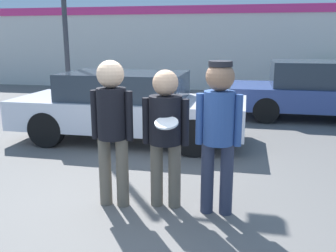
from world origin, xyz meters
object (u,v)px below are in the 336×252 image
object	(u,v)px
person_middle_with_frisbee	(166,127)
person_left	(112,121)
parked_car_far	(322,90)
person_right	(219,124)
parked_car_near	(129,106)

from	to	relation	value
person_middle_with_frisbee	person_left	bearing A→B (deg)	-170.81
parked_car_far	person_right	bearing A→B (deg)	-110.16
person_middle_with_frisbee	parked_car_near	bearing A→B (deg)	115.75
person_middle_with_frisbee	parked_car_far	distance (m)	6.41
person_middle_with_frisbee	parked_car_near	size ratio (longest dim) A/B	0.37
person_left	parked_car_far	bearing A→B (deg)	60.07
person_left	person_right	bearing A→B (deg)	1.77
person_middle_with_frisbee	parked_car_near	distance (m)	3.12
parked_car_far	parked_car_near	bearing A→B (deg)	-144.05
person_left	person_right	world-z (taller)	person_right
person_middle_with_frisbee	parked_car_near	xyz separation A→B (m)	(-1.35, 2.79, -0.30)
person_left	parked_car_far	xyz separation A→B (m)	(3.38, 5.88, -0.34)
parked_car_near	parked_car_far	world-z (taller)	parked_car_far
person_left	parked_car_near	size ratio (longest dim) A/B	0.39
person_right	parked_car_near	xyz separation A→B (m)	(-1.97, 2.86, -0.38)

